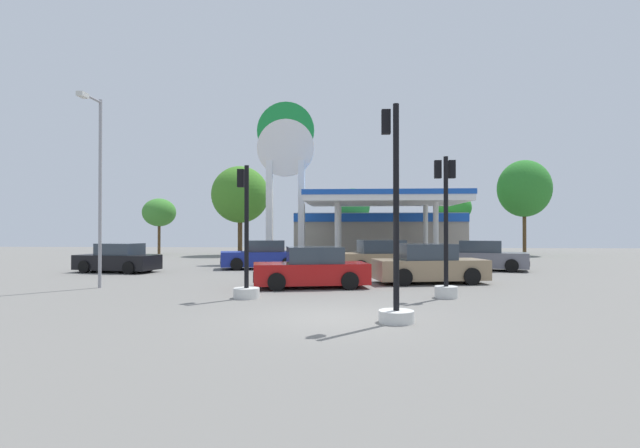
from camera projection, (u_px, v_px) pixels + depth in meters
name	position (u px, v px, depth m)	size (l,w,h in m)	color
ground_plane	(334.00, 318.00, 11.85)	(90.00, 90.00, 0.00)	slate
gas_station	(379.00, 230.00, 36.26)	(12.48, 13.00, 4.43)	gray
station_pole_sign	(286.00, 162.00, 31.61)	(3.75, 0.56, 10.46)	white
car_0	(483.00, 257.00, 25.55)	(4.70, 2.99, 1.56)	black
car_1	(384.00, 258.00, 24.22)	(4.81, 2.76, 1.62)	black
car_2	(311.00, 269.00, 17.99)	(4.47, 2.57, 1.51)	black
car_3	(262.00, 256.00, 26.52)	(4.66, 2.86, 1.55)	black
car_4	(429.00, 265.00, 19.48)	(4.67, 2.66, 1.58)	black
car_5	(118.00, 259.00, 24.36)	(4.28, 2.40, 1.45)	black
traffic_signal_0	(446.00, 250.00, 15.32)	(0.71, 0.71, 4.45)	silver
traffic_signal_1	(246.00, 265.00, 15.24)	(0.82, 0.82, 4.17)	silver
traffic_signal_2	(395.00, 262.00, 11.27)	(0.82, 0.82, 5.08)	silver
tree_0	(159.00, 213.00, 42.10)	(2.85, 2.85, 4.82)	brown
tree_1	(240.00, 195.00, 40.23)	(4.72, 4.72, 7.37)	brown
tree_2	(353.00, 207.00, 40.20)	(2.82, 2.82, 5.53)	brown
tree_3	(453.00, 208.00, 40.86)	(3.08, 3.08, 5.25)	brown
tree_4	(524.00, 189.00, 40.57)	(4.36, 4.36, 7.93)	brown
corner_streetlamp	(97.00, 174.00, 17.73)	(0.24, 1.48, 6.95)	gray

